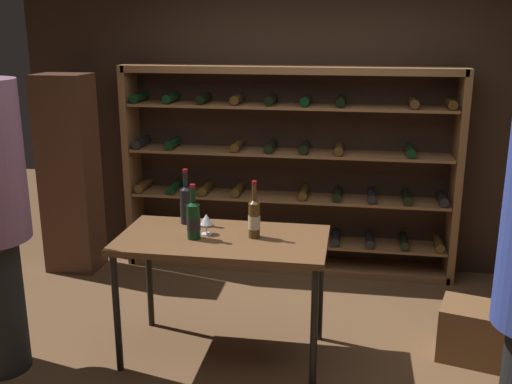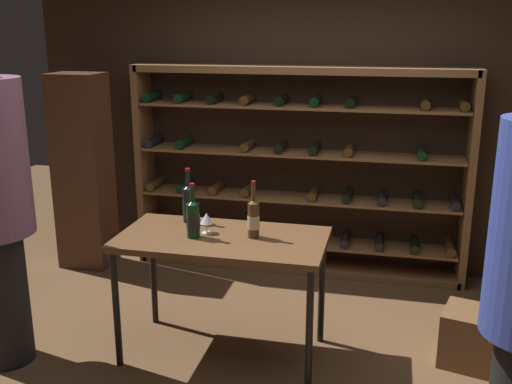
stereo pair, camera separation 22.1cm
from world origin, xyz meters
The scene contains 10 objects.
ground_plane centered at (0.00, 0.00, 0.00)m, with size 9.76×9.76×0.00m, color brown.
back_wall centered at (0.00, 1.88, 1.44)m, with size 5.17×0.10×2.88m, color #332319.
wine_rack centered at (-0.17, 1.67, 0.90)m, with size 2.89×0.32×1.80m.
tasting_table centered at (-0.40, 0.13, 0.75)m, with size 1.33×0.70×0.83m.
wine_crate centered at (1.26, 0.36, 0.18)m, with size 0.48×0.34×0.36m, color brown.
display_cabinet centered at (-2.04, 1.37, 0.87)m, with size 0.44×0.36×1.74m, color #4C2D1E.
wine_bottle_green_slim centered at (-0.20, 0.16, 0.96)m, with size 0.08×0.08×0.37m.
wine_bottle_amber_reserve centered at (-0.70, 0.37, 0.96)m, with size 0.08×0.08×0.38m.
wine_bottle_red_label centered at (-0.57, 0.08, 0.95)m, with size 0.09×0.09×0.35m.
wine_glass_stemmed_center centered at (-0.51, 0.17, 0.92)m, with size 0.08×0.08×0.14m.
Camera 2 is at (0.62, -3.28, 2.11)m, focal length 41.55 mm.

